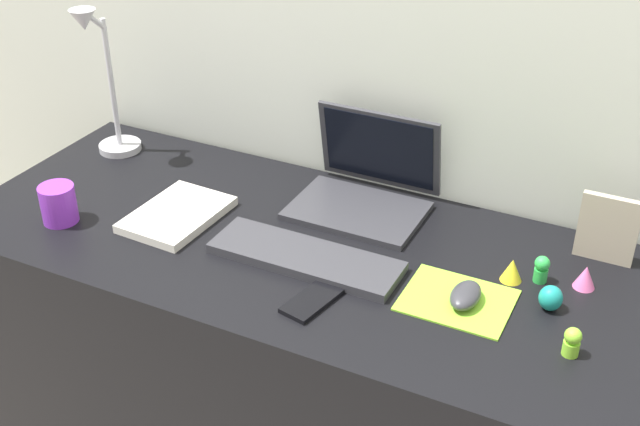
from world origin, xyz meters
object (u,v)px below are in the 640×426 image
object	(u,v)px
picture_frame	(608,229)
toy_figurine_teal	(551,298)
cell_phone	(312,301)
keyboard	(305,257)
notebook_pad	(177,215)
toy_figurine_yellow	(512,270)
laptop	(367,183)
coffee_mug	(58,204)
mouse	(466,295)
toy_figurine_lime	(572,341)
toy_figurine_pink	(585,277)
toy_figurine_green	(541,269)
desk_lamp	(104,86)

from	to	relation	value
picture_frame	toy_figurine_teal	world-z (taller)	picture_frame
cell_phone	keyboard	bearing A→B (deg)	134.21
notebook_pad	toy_figurine_teal	world-z (taller)	toy_figurine_teal
keyboard	notebook_pad	size ratio (longest dim) A/B	1.71
toy_figurine_teal	toy_figurine_yellow	bearing A→B (deg)	146.51
laptop	keyboard	world-z (taller)	laptop
toy_figurine_teal	toy_figurine_yellow	distance (m)	0.11
coffee_mug	cell_phone	bearing A→B (deg)	-1.93
mouse	toy_figurine_yellow	bearing A→B (deg)	63.81
laptop	toy_figurine_lime	bearing A→B (deg)	-31.66
toy_figurine_teal	toy_figurine_pink	size ratio (longest dim) A/B	1.04
toy_figurine_teal	toy_figurine_green	size ratio (longest dim) A/B	0.87
cell_phone	toy_figurine_yellow	size ratio (longest dim) A/B	2.61
laptop	toy_figurine_pink	world-z (taller)	laptop
toy_figurine_lime	toy_figurine_yellow	xyz separation A→B (m)	(-0.15, 0.18, -0.00)
keyboard	toy_figurine_teal	bearing A→B (deg)	7.40
toy_figurine_green	laptop	bearing A→B (deg)	163.05
notebook_pad	picture_frame	xyz separation A→B (m)	(0.90, 0.26, 0.06)
notebook_pad	coffee_mug	distance (m)	0.26
desk_lamp	coffee_mug	xyz separation A→B (m)	(0.11, -0.32, -0.15)
toy_figurine_green	toy_figurine_pink	size ratio (longest dim) A/B	1.19
notebook_pad	toy_figurine_lime	distance (m)	0.90
picture_frame	toy_figurine_yellow	bearing A→B (deg)	-133.66
coffee_mug	toy_figurine_green	xyz separation A→B (m)	(1.03, 0.25, -0.01)
laptop	desk_lamp	world-z (taller)	desk_lamp
desk_lamp	notebook_pad	distance (m)	0.43
laptop	toy_figurine_pink	distance (m)	0.54
laptop	toy_figurine_lime	world-z (taller)	laptop
desk_lamp	toy_figurine_lime	distance (m)	1.28
coffee_mug	toy_figurine_yellow	size ratio (longest dim) A/B	1.80
toy_figurine_pink	toy_figurine_lime	size ratio (longest dim) A/B	0.85
mouse	laptop	bearing A→B (deg)	140.02
notebook_pad	toy_figurine_yellow	size ratio (longest dim) A/B	4.89
mouse	toy_figurine_pink	distance (m)	0.25
laptop	desk_lamp	size ratio (longest dim) A/B	0.75
laptop	desk_lamp	distance (m)	0.71
picture_frame	coffee_mug	distance (m)	1.19
keyboard	toy_figurine_pink	xyz separation A→B (m)	(0.54, 0.17, 0.01)
notebook_pad	toy_figurine_green	world-z (taller)	toy_figurine_green
keyboard	mouse	distance (m)	0.35
laptop	toy_figurine_green	world-z (taller)	laptop
keyboard	toy_figurine_lime	size ratio (longest dim) A/B	7.18
laptop	picture_frame	size ratio (longest dim) A/B	2.00
keyboard	desk_lamp	xyz separation A→B (m)	(-0.68, 0.22, 0.18)
mouse	toy_figurine_teal	distance (m)	0.16
cell_phone	desk_lamp	xyz separation A→B (m)	(-0.76, 0.34, 0.18)
laptop	toy_figurine_pink	xyz separation A→B (m)	(0.52, -0.12, -0.03)
picture_frame	mouse	bearing A→B (deg)	-127.11
cell_phone	mouse	bearing A→B (deg)	37.42
laptop	coffee_mug	bearing A→B (deg)	-146.88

